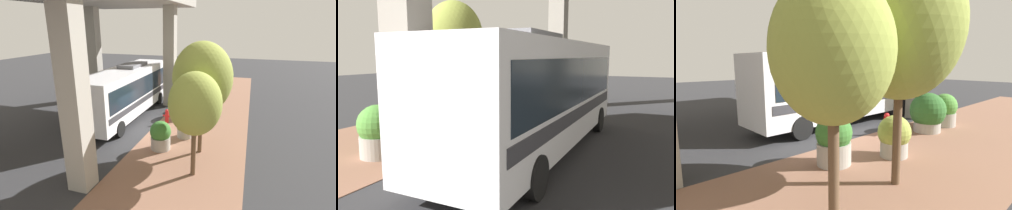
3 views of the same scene
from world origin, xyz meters
TOP-DOWN VIEW (x-y plane):
  - ground_plane at (0.00, 0.00)m, footprint 80.00×80.00m
  - sidewalk_strip at (-3.00, 0.00)m, footprint 6.00×40.00m
  - bus at (2.65, -2.63)m, footprint 2.72×10.68m
  - fire_hydrant at (-0.60, -1.94)m, footprint 0.54×0.26m
  - planter_front at (-1.52, -3.77)m, footprint 1.62×1.62m
  - planter_middle at (-1.48, 1.92)m, footprint 1.16×1.16m
  - planter_back at (-1.54, -5.39)m, footprint 1.23×1.23m
  - planter_extra at (-2.37, -0.00)m, footprint 1.13×1.13m
  - street_tree_near at (-3.73, 3.92)m, footprint 2.29×2.29m
  - street_tree_far at (-3.60, 1.64)m, footprint 2.99×2.99m

SIDE VIEW (x-z plane):
  - ground_plane at x=0.00m, z-range 0.00..0.00m
  - sidewalk_strip at x=-3.00m, z-range 0.00..0.02m
  - fire_hydrant at x=-0.60m, z-range 0.00..1.01m
  - planter_extra at x=-2.37m, z-range 0.00..1.43m
  - planter_middle at x=-1.48m, z-range -0.01..1.61m
  - planter_back at x=-1.54m, z-range -0.02..1.62m
  - planter_front at x=-1.52m, z-range -0.02..1.79m
  - bus at x=2.65m, z-range 0.15..3.92m
  - street_tree_near at x=-3.73m, z-range 0.99..5.76m
  - street_tree_far at x=-3.60m, z-range 1.12..6.97m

